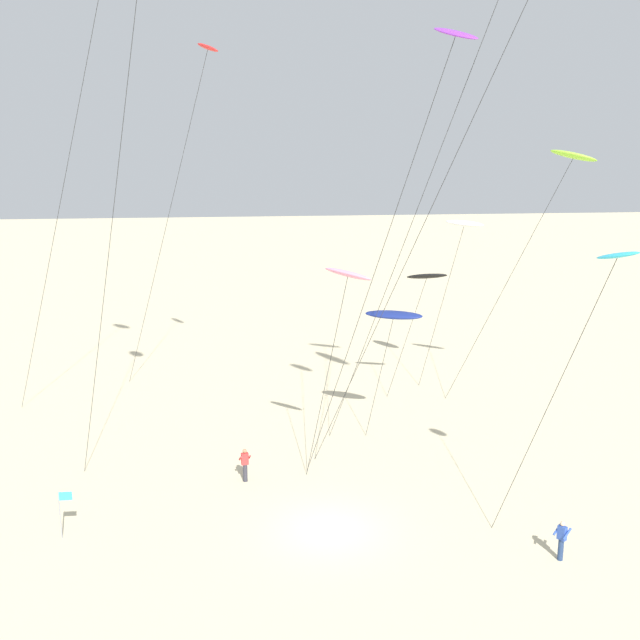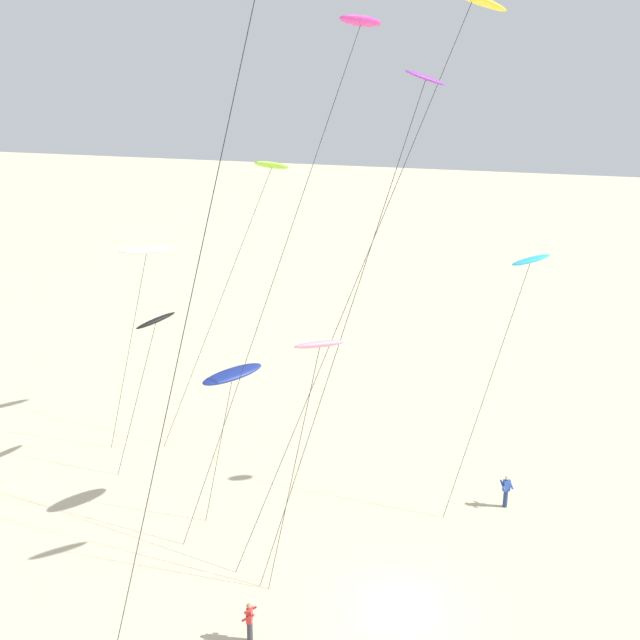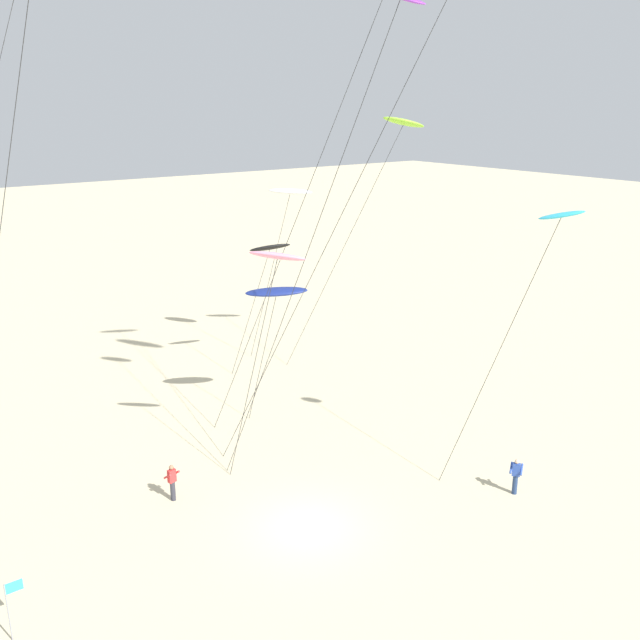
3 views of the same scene
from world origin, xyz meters
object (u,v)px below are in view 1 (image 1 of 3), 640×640
at_px(kite_navy, 394,315).
at_px(kite_white, 464,224).
at_px(kite_red, 205,59).
at_px(marker_flag, 63,505).
at_px(kite_lime, 572,158).
at_px(kite_flyer_middle, 245,464).
at_px(kite_purple, 450,50).
at_px(kite_flyer_nearest, 562,539).
at_px(kite_cyan, 615,262).
at_px(kite_black, 427,277).
at_px(kite_pink, 347,276).

bearing_deg(kite_navy, kite_white, 51.49).
xyz_separation_m(kite_red, kite_white, (15.38, 0.95, -9.39)).
bearing_deg(marker_flag, kite_red, 68.22).
distance_m(kite_navy, kite_lime, 12.81).
bearing_deg(kite_flyer_middle, kite_purple, -26.82).
xyz_separation_m(kite_white, marker_flag, (-21.30, -15.77, -9.51)).
height_order(kite_white, kite_flyer_nearest, kite_white).
relative_size(kite_cyan, kite_flyer_middle, 7.44).
height_order(kite_purple, kite_black, kite_purple).
relative_size(kite_navy, kite_lime, 0.47).
distance_m(kite_flyer_nearest, marker_flag, 20.09).
relative_size(kite_purple, kite_white, 1.81).
distance_m(kite_white, kite_flyer_middle, 20.48).
height_order(kite_navy, kite_lime, kite_lime).
xyz_separation_m(kite_purple, kite_cyan, (5.11, -4.33, -7.56)).
bearing_deg(marker_flag, kite_flyer_nearest, -11.05).
xyz_separation_m(kite_purple, kite_pink, (-3.45, 2.89, -9.19)).
bearing_deg(kite_lime, kite_navy, -170.04).
height_order(kite_black, kite_white, kite_white).
distance_m(kite_purple, kite_navy, 14.66).
distance_m(kite_white, kite_flyer_nearest, 22.12).
distance_m(kite_pink, kite_white, 15.47).
relative_size(kite_flyer_nearest, kite_flyer_middle, 1.00).
bearing_deg(kite_lime, kite_black, 150.57).
xyz_separation_m(kite_black, kite_navy, (-3.15, -5.55, -0.96)).
bearing_deg(marker_flag, kite_cyan, -10.76).
relative_size(kite_pink, kite_navy, 1.43).
relative_size(kite_white, kite_flyer_middle, 6.74).
bearing_deg(kite_lime, kite_flyer_nearest, -111.91).
xyz_separation_m(kite_lime, marker_flag, (-25.33, -10.14, -13.59)).
bearing_deg(kite_purple, kite_lime, 45.26).
bearing_deg(marker_flag, kite_white, 36.51).
distance_m(kite_pink, kite_lime, 15.59).
bearing_deg(kite_white, kite_navy, -128.51).
height_order(kite_purple, kite_flyer_nearest, kite_purple).
bearing_deg(kite_black, kite_white, 33.86).
bearing_deg(kite_flyer_middle, kite_flyer_nearest, -34.39).
xyz_separation_m(kite_purple, marker_flag, (-15.66, -0.38, -17.92)).
bearing_deg(kite_black, kite_pink, -120.83).
bearing_deg(kite_pink, kite_lime, 27.62).
height_order(kite_purple, kite_navy, kite_purple).
relative_size(kite_black, marker_flag, 4.05).
xyz_separation_m(kite_white, kite_lime, (4.03, -5.63, 4.09)).
relative_size(kite_purple, kite_cyan, 1.64).
distance_m(kite_navy, marker_flag, 18.46).
height_order(kite_flyer_nearest, marker_flag, marker_flag).
height_order(kite_cyan, kite_flyer_middle, kite_cyan).
bearing_deg(kite_navy, kite_red, 145.99).
xyz_separation_m(kite_black, kite_cyan, (2.19, -17.89, 3.76)).
bearing_deg(kite_flyer_nearest, kite_pink, 136.46).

